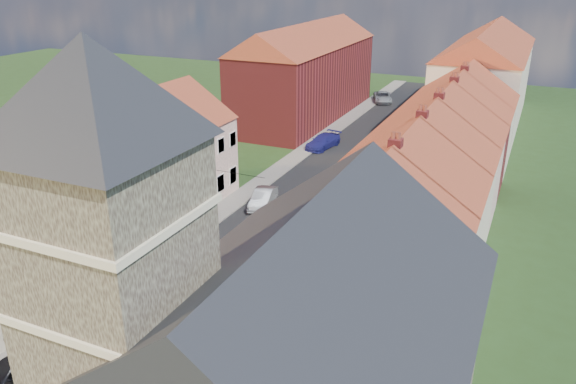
{
  "coord_description": "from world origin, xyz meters",
  "views": [
    {
      "loc": [
        14.93,
        -8.52,
        16.36
      ],
      "look_at": [
        1.92,
        20.22,
        3.5
      ],
      "focal_mm": 35.0,
      "sensor_mm": 36.0,
      "label": 1
    }
  ],
  "objects_px": {
    "car_mid": "(263,198)",
    "pedestrian_left": "(7,333)",
    "car_near": "(15,370)",
    "car_distant": "(383,97)",
    "lamppost": "(205,179)",
    "car_far": "(323,141)",
    "church": "(281,358)",
    "pedestrian_right": "(307,241)"
  },
  "relations": [
    {
      "from": "church",
      "to": "pedestrian_right",
      "type": "bearing_deg",
      "value": 109.77
    },
    {
      "from": "church",
      "to": "pedestrian_right",
      "type": "xyz_separation_m",
      "value": [
        -5.66,
        15.75,
        -4.81
      ]
    },
    {
      "from": "church",
      "to": "car_near",
      "type": "relative_size",
      "value": 3.96
    },
    {
      "from": "lamppost",
      "to": "car_mid",
      "type": "distance_m",
      "value": 5.87
    },
    {
      "from": "car_mid",
      "to": "pedestrian_left",
      "type": "xyz_separation_m",
      "value": [
        -2.96,
        -19.54,
        0.44
      ]
    },
    {
      "from": "lamppost",
      "to": "car_near",
      "type": "xyz_separation_m",
      "value": [
        0.61,
        -16.06,
        -2.88
      ]
    },
    {
      "from": "car_far",
      "to": "pedestrian_left",
      "type": "bearing_deg",
      "value": -82.73
    },
    {
      "from": "car_mid",
      "to": "pedestrian_left",
      "type": "bearing_deg",
      "value": -109.79
    },
    {
      "from": "car_near",
      "to": "car_distant",
      "type": "relative_size",
      "value": 0.84
    },
    {
      "from": "car_near",
      "to": "pedestrian_right",
      "type": "relative_size",
      "value": 2.04
    },
    {
      "from": "church",
      "to": "pedestrian_left",
      "type": "bearing_deg",
      "value": 172.31
    },
    {
      "from": "church",
      "to": "car_far",
      "type": "distance_m",
      "value": 38.79
    },
    {
      "from": "car_far",
      "to": "pedestrian_right",
      "type": "xyz_separation_m",
      "value": [
        6.9,
        -20.58,
        0.42
      ]
    },
    {
      "from": "pedestrian_right",
      "to": "car_far",
      "type": "bearing_deg",
      "value": -76.57
    },
    {
      "from": "car_far",
      "to": "pedestrian_right",
      "type": "bearing_deg",
      "value": -61.02
    },
    {
      "from": "car_near",
      "to": "pedestrian_right",
      "type": "height_order",
      "value": "pedestrian_right"
    },
    {
      "from": "car_far",
      "to": "pedestrian_right",
      "type": "distance_m",
      "value": 21.71
    },
    {
      "from": "church",
      "to": "car_distant",
      "type": "xyz_separation_m",
      "value": [
        -12.56,
        57.39,
        -5.24
      ]
    },
    {
      "from": "church",
      "to": "car_far",
      "type": "height_order",
      "value": "church"
    },
    {
      "from": "lamppost",
      "to": "car_mid",
      "type": "bearing_deg",
      "value": 70.79
    },
    {
      "from": "lamppost",
      "to": "pedestrian_left",
      "type": "distance_m",
      "value": 14.99
    },
    {
      "from": "car_mid",
      "to": "pedestrian_left",
      "type": "relative_size",
      "value": 2.01
    },
    {
      "from": "pedestrian_left",
      "to": "car_mid",
      "type": "bearing_deg",
      "value": 74.9
    },
    {
      "from": "car_mid",
      "to": "pedestrian_left",
      "type": "height_order",
      "value": "pedestrian_left"
    },
    {
      "from": "car_near",
      "to": "pedestrian_left",
      "type": "bearing_deg",
      "value": 163.9
    },
    {
      "from": "lamppost",
      "to": "car_near",
      "type": "relative_size",
      "value": 1.56
    },
    {
      "from": "car_distant",
      "to": "car_near",
      "type": "bearing_deg",
      "value": -109.61
    },
    {
      "from": "church",
      "to": "car_mid",
      "type": "relative_size",
      "value": 3.99
    },
    {
      "from": "lamppost",
      "to": "pedestrian_right",
      "type": "distance_m",
      "value": 7.96
    },
    {
      "from": "car_mid",
      "to": "car_far",
      "type": "xyz_separation_m",
      "value": [
        -1.06,
        14.84,
        0.02
      ]
    },
    {
      "from": "church",
      "to": "car_near",
      "type": "height_order",
      "value": "church"
    },
    {
      "from": "lamppost",
      "to": "car_distant",
      "type": "distance_m",
      "value": 40.82
    },
    {
      "from": "lamppost",
      "to": "church",
      "type": "bearing_deg",
      "value": -51.7
    },
    {
      "from": "lamppost",
      "to": "pedestrian_left",
      "type": "bearing_deg",
      "value": -95.0
    },
    {
      "from": "lamppost",
      "to": "car_far",
      "type": "height_order",
      "value": "lamppost"
    },
    {
      "from": "car_near",
      "to": "car_mid",
      "type": "distance_m",
      "value": 20.9
    },
    {
      "from": "church",
      "to": "car_mid",
      "type": "bearing_deg",
      "value": 118.15
    },
    {
      "from": "lamppost",
      "to": "pedestrian_right",
      "type": "height_order",
      "value": "lamppost"
    },
    {
      "from": "car_near",
      "to": "pedestrian_right",
      "type": "bearing_deg",
      "value": 84.51
    },
    {
      "from": "lamppost",
      "to": "car_far",
      "type": "relative_size",
      "value": 1.35
    },
    {
      "from": "church",
      "to": "lamppost",
      "type": "height_order",
      "value": "church"
    },
    {
      "from": "car_near",
      "to": "car_distant",
      "type": "bearing_deg",
      "value": 109.03
    }
  ]
}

